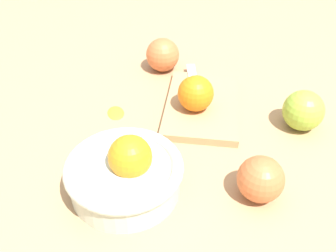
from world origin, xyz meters
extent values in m
plane|color=tan|center=(0.00, 0.00, 0.00)|extent=(2.40, 2.40, 0.00)
cylinder|color=beige|center=(-0.16, 0.07, 0.03)|extent=(0.19, 0.19, 0.05)
torus|color=beige|center=(-0.16, 0.07, 0.05)|extent=(0.20, 0.20, 0.02)
sphere|color=orange|center=(-0.15, 0.06, 0.07)|extent=(0.07, 0.07, 0.07)
cube|color=tan|center=(0.11, -0.01, 0.01)|extent=(0.26, 0.19, 0.02)
sphere|color=orange|center=(0.08, 0.00, 0.06)|extent=(0.08, 0.08, 0.08)
cube|color=silver|center=(0.20, 0.03, 0.02)|extent=(0.11, 0.05, 0.00)
cylinder|color=black|center=(0.13, 0.01, 0.02)|extent=(0.05, 0.03, 0.01)
sphere|color=#8EB738|center=(0.10, -0.22, 0.04)|extent=(0.08, 0.08, 0.08)
sphere|color=#CC6638|center=(0.25, 0.12, 0.04)|extent=(0.08, 0.08, 0.08)
sphere|color=#CC6638|center=(-0.12, -0.15, 0.04)|extent=(0.08, 0.08, 0.08)
ellipsoid|color=orange|center=(0.04, 0.17, 0.00)|extent=(0.06, 0.06, 0.01)
camera|label=1|loc=(-0.59, -0.13, 0.50)|focal=41.58mm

